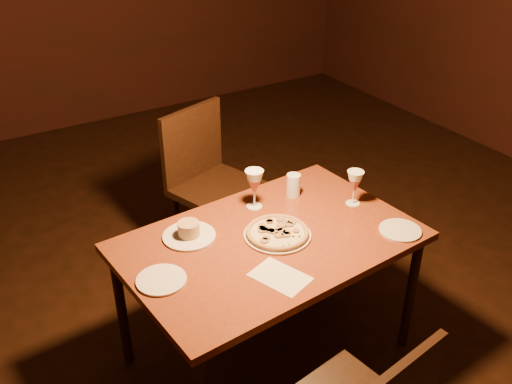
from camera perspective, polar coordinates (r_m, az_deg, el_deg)
dining_table at (r=2.52m, az=1.35°, el=-5.78°), size 1.32×0.91×0.68m
chair_far at (r=3.27m, az=-4.60°, el=1.26°), size 0.56×0.56×0.92m
pizza_plate at (r=2.49m, az=2.15°, el=-4.08°), size 0.30×0.30×0.03m
ramekin_saucer at (r=2.49m, az=-6.73°, el=-4.04°), size 0.23×0.23×0.07m
wine_glass_far at (r=2.65m, az=-0.17°, el=0.30°), size 0.09×0.09×0.19m
wine_glass_right at (r=2.72m, az=9.80°, el=0.41°), size 0.08×0.08×0.17m
water_tumbler at (r=2.77m, az=3.76°, el=0.68°), size 0.07×0.07×0.11m
side_plate_left at (r=2.28m, az=-9.44°, el=-8.67°), size 0.20×0.20×0.01m
side_plate_near at (r=2.60m, az=14.22°, el=-3.74°), size 0.19×0.19×0.01m
menu_card at (r=2.27m, az=2.43°, el=-8.47°), size 0.22×0.26×0.00m
pendant_light at (r=2.09m, az=1.70°, el=17.49°), size 0.12×0.12×0.12m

